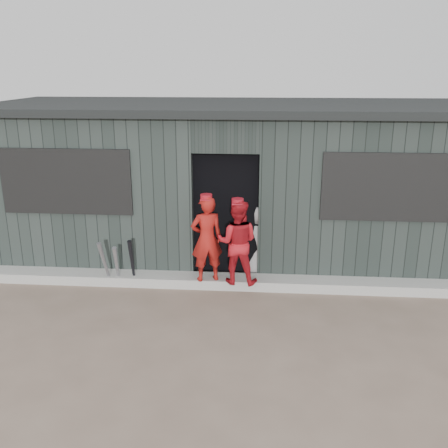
# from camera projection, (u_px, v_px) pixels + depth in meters

# --- Properties ---
(ground) EXTENTS (80.00, 80.00, 0.00)m
(ground) POSITION_uv_depth(u_px,v_px,m) (212.00, 350.00, 5.89)
(ground) COLOR brown
(ground) RESTS_ON ground
(curb) EXTENTS (8.00, 0.36, 0.15)m
(curb) POSITION_uv_depth(u_px,v_px,m) (224.00, 281.00, 7.60)
(curb) COLOR #9F9F9A
(curb) RESTS_ON ground
(bat_left) EXTENTS (0.11, 0.31, 0.68)m
(bat_left) POSITION_uv_depth(u_px,v_px,m) (117.00, 266.00, 7.51)
(bat_left) COLOR gray
(bat_left) RESTS_ON ground
(bat_mid) EXTENTS (0.15, 0.31, 0.75)m
(bat_mid) POSITION_uv_depth(u_px,v_px,m) (105.00, 264.00, 7.48)
(bat_mid) COLOR gray
(bat_mid) RESTS_ON ground
(bat_right) EXTENTS (0.08, 0.21, 0.75)m
(bat_right) POSITION_uv_depth(u_px,v_px,m) (132.00, 263.00, 7.53)
(bat_right) COLOR black
(bat_right) RESTS_ON ground
(player_red_left) EXTENTS (0.55, 0.45, 1.29)m
(player_red_left) POSITION_uv_depth(u_px,v_px,m) (207.00, 239.00, 7.29)
(player_red_left) COLOR maroon
(player_red_left) RESTS_ON curb
(player_red_right) EXTENTS (0.65, 0.53, 1.25)m
(player_red_right) POSITION_uv_depth(u_px,v_px,m) (237.00, 242.00, 7.22)
(player_red_right) COLOR #B5161F
(player_red_right) RESTS_ON curb
(player_grey_back) EXTENTS (0.60, 0.41, 1.19)m
(player_grey_back) POSITION_uv_depth(u_px,v_px,m) (261.00, 241.00, 7.81)
(player_grey_back) COLOR #A2A2A2
(player_grey_back) RESTS_ON ground
(dugout) EXTENTS (8.30, 3.30, 2.62)m
(dugout) POSITION_uv_depth(u_px,v_px,m) (232.00, 180.00, 8.84)
(dugout) COLOR black
(dugout) RESTS_ON ground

